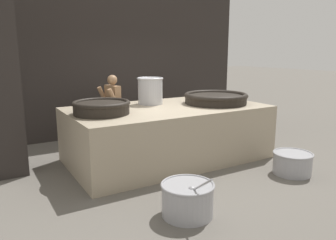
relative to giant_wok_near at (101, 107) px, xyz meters
The scene contains 10 objects.
ground_plane 1.75m from the giant_wok_near, ahead, with size 60.00×60.00×0.00m, color #666059.
back_wall 3.00m from the giant_wok_near, 63.01° to the left, with size 7.06×0.24×3.73m, color #2D2826.
support_pillar 1.73m from the giant_wok_near, 152.43° to the left, with size 0.51×0.51×3.73m, color #2D2826.
hearth_platform 1.47m from the giant_wok_near, ahead, with size 3.68×2.00×1.02m.
giant_wok_near is the anchor object (origin of this frame).
giant_wok_far 2.35m from the giant_wok_near, ahead, with size 1.27×1.27×0.21m.
stock_pot 1.32m from the giant_wok_near, 23.80° to the left, with size 0.52×0.52×0.52m.
cook 1.71m from the giant_wok_near, 62.57° to the left, with size 0.39×0.59×1.55m.
prep_bowl_vegetables 2.23m from the giant_wok_near, 79.30° to the right, with size 0.69×0.89×0.69m.
prep_bowl_meat 3.35m from the giant_wok_near, 32.27° to the right, with size 0.66×0.66×0.37m.
Camera 1 is at (-3.12, -5.23, 2.05)m, focal length 35.00 mm.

